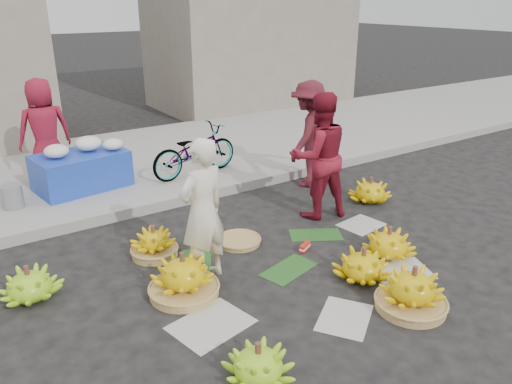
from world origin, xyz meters
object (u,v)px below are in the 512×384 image
bicycle (194,151)px  flower_table (82,168)px  vendor_cream (203,211)px  banana_bunch_4 (389,243)px  banana_bunch_0 (183,276)px

bicycle → flower_table: bearing=70.0°
vendor_cream → banana_bunch_4: bearing=146.3°
banana_bunch_4 → flower_table: size_ratio=0.48×
banana_bunch_4 → bicycle: 3.58m
banana_bunch_4 → vendor_cream: (-2.00, 0.75, 0.61)m
banana_bunch_4 → flower_table: (-2.39, 3.89, 0.26)m
banana_bunch_4 → vendor_cream: 2.22m
banana_bunch_0 → bicycle: 3.35m
banana_bunch_0 → vendor_cream: bearing=27.4°
bicycle → banana_bunch_0: bearing=144.2°
flower_table → bicycle: bearing=-21.6°
vendor_cream → flower_table: bearing=-96.0°
banana_bunch_0 → banana_bunch_4: bearing=-13.9°
banana_bunch_4 → vendor_cream: vendor_cream is taller
banana_bunch_0 → bicycle: (1.62, 2.92, 0.32)m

